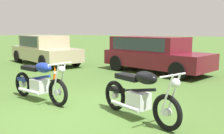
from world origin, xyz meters
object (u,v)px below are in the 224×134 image
at_px(car_burgundy, 153,52).
at_px(car_beige, 44,48).
at_px(motorcycle_black, 139,95).
at_px(traffic_cone, 55,74).
at_px(motorcycle_blue, 39,81).

bearing_deg(car_burgundy, car_beige, -159.76).
bearing_deg(motorcycle_black, car_beige, 168.77).
bearing_deg(traffic_cone, car_burgundy, 54.97).
distance_m(car_beige, traffic_cone, 4.40).
relative_size(motorcycle_blue, traffic_cone, 3.95).
bearing_deg(traffic_cone, car_beige, 137.49).
xyz_separation_m(motorcycle_blue, traffic_cone, (-1.32, 2.08, -0.25)).
xyz_separation_m(car_burgundy, traffic_cone, (-2.29, -3.27, -0.60)).
bearing_deg(car_burgundy, traffic_cone, -108.17).
distance_m(motorcycle_black, car_beige, 8.75).
height_order(car_beige, traffic_cone, car_beige).
relative_size(motorcycle_blue, motorcycle_black, 1.05).
xyz_separation_m(motorcycle_blue, motorcycle_black, (2.59, -0.04, 0.00)).
distance_m(motorcycle_black, traffic_cone, 4.45).
bearing_deg(traffic_cone, motorcycle_black, -28.45).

